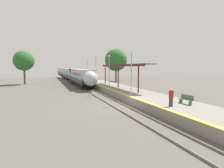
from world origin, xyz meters
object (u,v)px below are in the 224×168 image
object	(u,v)px
platform_bench	(186,99)
train	(68,73)
railway_signal	(70,75)
person_waiting	(171,97)
lamppost_far	(96,69)
lamppost_farthest	(87,69)
lamppost_near	(131,71)
lamppost_mid	(109,70)

from	to	relation	value
platform_bench	train	bearing A→B (deg)	95.42
platform_bench	railway_signal	distance (m)	31.80
platform_bench	person_waiting	size ratio (longest dim) A/B	0.97
lamppost_far	lamppost_farthest	size ratio (longest dim) A/B	1.00
lamppost_near	lamppost_farthest	xyz separation A→B (m)	(0.00, 24.05, 0.00)
lamppost_far	lamppost_farthest	xyz separation A→B (m)	(0.00, 8.02, 0.00)
lamppost_mid	railway_signal	bearing A→B (deg)	103.80
platform_bench	lamppost_near	distance (m)	7.26
platform_bench	lamppost_mid	xyz separation A→B (m)	(-2.85, 14.15, 2.66)
train	lamppost_far	bearing A→B (deg)	-85.98
train	lamppost_farthest	world-z (taller)	lamppost_farthest
person_waiting	lamppost_mid	xyz separation A→B (m)	(-0.72, 14.52, 2.27)
person_waiting	lamppost_mid	bearing A→B (deg)	92.84
train	person_waiting	size ratio (longest dim) A/B	43.28
person_waiting	lamppost_far	distance (m)	22.67
lamppost_near	lamppost_farthest	world-z (taller)	same
person_waiting	railway_signal	bearing A→B (deg)	98.80
lamppost_mid	lamppost_far	world-z (taller)	same
person_waiting	railway_signal	size ratio (longest dim) A/B	0.40
lamppost_mid	train	bearing A→B (deg)	93.18
railway_signal	lamppost_farthest	world-z (taller)	lamppost_farthest
train	lamppost_near	distance (m)	46.57
train	lamppost_near	bearing A→B (deg)	-87.36
person_waiting	railway_signal	xyz separation A→B (m)	(-4.86, 31.37, 0.76)
platform_bench	lamppost_far	world-z (taller)	lamppost_far
platform_bench	lamppost_far	xyz separation A→B (m)	(-2.85, 22.16, 2.66)
platform_bench	person_waiting	world-z (taller)	person_waiting
lamppost_mid	lamppost_farthest	size ratio (longest dim) A/B	1.00
person_waiting	lamppost_far	world-z (taller)	lamppost_far
train	lamppost_near	xyz separation A→B (m)	(2.14, -46.48, 1.82)
platform_bench	lamppost_mid	bearing A→B (deg)	101.41
lamppost_mid	platform_bench	bearing A→B (deg)	-78.59
train	railway_signal	world-z (taller)	railway_signal
person_waiting	lamppost_farthest	size ratio (longest dim) A/B	0.30
railway_signal	lamppost_farthest	size ratio (longest dim) A/B	0.75
train	lamppost_farthest	bearing A→B (deg)	-84.55
lamppost_near	lamppost_far	size ratio (longest dim) A/B	1.00
lamppost_far	lamppost_mid	bearing A→B (deg)	-90.00
lamppost_far	lamppost_farthest	bearing A→B (deg)	90.00
lamppost_far	platform_bench	bearing A→B (deg)	-82.66
train	lamppost_far	size ratio (longest dim) A/B	13.09
person_waiting	railway_signal	world-z (taller)	railway_signal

